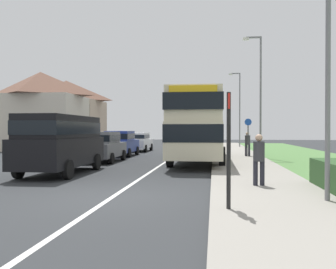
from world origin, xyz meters
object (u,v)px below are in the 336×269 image
at_px(parked_car_white, 138,141).
at_px(pedestrian_walking_away, 248,143).
at_px(parked_car_blue, 120,142).
at_px(cycle_route_sign, 248,136).
at_px(pedestrian_at_stop, 259,157).
at_px(parked_van_black, 61,140).
at_px(street_lamp_near, 324,15).
at_px(street_lamp_mid, 259,89).
at_px(bus_stop_sign, 229,142).
at_px(double_decker_bus, 198,124).
at_px(street_lamp_far, 239,105).
at_px(parked_car_grey, 102,145).

bearing_deg(parked_car_white, pedestrian_walking_away, -36.98).
bearing_deg(parked_car_white, parked_car_blue, -90.50).
bearing_deg(parked_car_white, cycle_route_sign, -37.33).
bearing_deg(pedestrian_at_stop, parked_car_blue, 119.68).
xyz_separation_m(pedestrian_at_stop, cycle_route_sign, (0.82, 12.76, 0.45)).
xyz_separation_m(parked_van_black, pedestrian_walking_away, (8.35, 9.74, -0.43)).
bearing_deg(pedestrian_at_stop, parked_car_white, 111.76).
distance_m(street_lamp_near, street_lamp_mid, 14.27).
bearing_deg(bus_stop_sign, street_lamp_mid, 81.03).
relative_size(double_decker_bus, street_lamp_far, 1.53).
relative_size(parked_car_blue, pedestrian_walking_away, 2.48).
bearing_deg(street_lamp_far, double_decker_bus, -101.10).
distance_m(pedestrian_walking_away, street_lamp_near, 15.53).
relative_size(pedestrian_walking_away, street_lamp_near, 0.21).
bearing_deg(street_lamp_far, cycle_route_sign, -91.29).
xyz_separation_m(bus_stop_sign, street_lamp_mid, (2.44, 15.48, 2.78)).
bearing_deg(pedestrian_at_stop, parked_car_grey, 130.72).
xyz_separation_m(parked_car_blue, street_lamp_far, (8.87, 13.09, 3.37)).
height_order(parked_car_white, street_lamp_near, street_lamp_near).
bearing_deg(pedestrian_walking_away, parked_car_blue, 175.21).
height_order(parked_car_grey, bus_stop_sign, bus_stop_sign).
xyz_separation_m(pedestrian_at_stop, pedestrian_walking_away, (0.80, 12.86, 0.00)).
relative_size(parked_car_grey, pedestrian_walking_away, 2.50).
bearing_deg(parked_van_black, cycle_route_sign, 49.02).
bearing_deg(cycle_route_sign, pedestrian_walking_away, 102.60).
relative_size(parked_van_black, cycle_route_sign, 2.13).
xyz_separation_m(double_decker_bus, parked_car_grey, (-5.37, -0.81, -1.22)).
xyz_separation_m(parked_van_black, parked_car_white, (-0.14, 16.13, -0.53)).
bearing_deg(parked_car_blue, street_lamp_near, -60.47).
bearing_deg(street_lamp_near, double_decker_bus, 106.17).
bearing_deg(parked_van_black, parked_car_blue, 91.02).
relative_size(parked_van_black, bus_stop_sign, 2.06).
relative_size(pedestrian_at_stop, street_lamp_near, 0.21).
bearing_deg(parked_car_blue, bus_stop_sign, -68.55).
relative_size(parked_car_grey, street_lamp_near, 0.53).
distance_m(bus_stop_sign, street_lamp_near, 3.93).
height_order(parked_car_blue, street_lamp_near, street_lamp_near).
distance_m(street_lamp_mid, street_lamp_far, 14.65).
bearing_deg(bus_stop_sign, pedestrian_walking_away, 83.56).
bearing_deg(parked_car_grey, double_decker_bus, 8.53).
xyz_separation_m(double_decker_bus, cycle_route_sign, (3.03, 3.15, -0.72)).
distance_m(parked_van_black, cycle_route_sign, 12.77).
distance_m(pedestrian_at_stop, bus_stop_sign, 3.66).
xyz_separation_m(parked_car_grey, street_lamp_mid, (8.98, 3.21, 3.40)).
height_order(parked_car_grey, street_lamp_mid, street_lamp_mid).
bearing_deg(parked_van_black, parked_car_grey, 90.31).
relative_size(parked_van_black, parked_car_blue, 1.30).
bearing_deg(bus_stop_sign, cycle_route_sign, 83.45).
relative_size(double_decker_bus, cycle_route_sign, 4.56).
xyz_separation_m(parked_van_black, parked_car_blue, (-0.19, 10.45, -0.46)).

